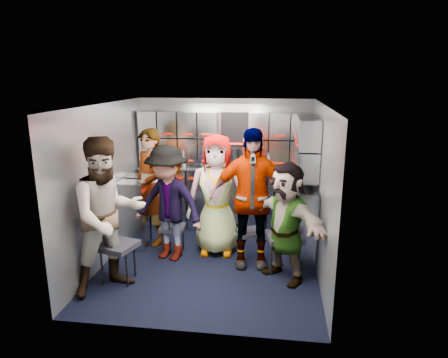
# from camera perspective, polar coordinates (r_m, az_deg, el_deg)

# --- Properties ---
(floor) EXTENTS (3.00, 3.00, 0.00)m
(floor) POSITION_cam_1_polar(r_m,az_deg,el_deg) (5.49, -1.97, -11.88)
(floor) COLOR black
(floor) RESTS_ON ground
(wall_back) EXTENTS (2.80, 0.04, 2.10)m
(wall_back) POSITION_cam_1_polar(r_m,az_deg,el_deg) (6.55, 0.12, 2.25)
(wall_back) COLOR #9298A0
(wall_back) RESTS_ON ground
(wall_left) EXTENTS (0.04, 3.00, 2.10)m
(wall_left) POSITION_cam_1_polar(r_m,az_deg,el_deg) (5.52, -16.56, -0.71)
(wall_left) COLOR #9298A0
(wall_left) RESTS_ON ground
(wall_right) EXTENTS (0.04, 3.00, 2.10)m
(wall_right) POSITION_cam_1_polar(r_m,az_deg,el_deg) (5.08, 13.71, -1.82)
(wall_right) COLOR #9298A0
(wall_right) RESTS_ON ground
(ceiling) EXTENTS (2.80, 3.00, 0.02)m
(ceiling) POSITION_cam_1_polar(r_m,az_deg,el_deg) (4.93, -2.19, 10.53)
(ceiling) COLOR silver
(ceiling) RESTS_ON wall_back
(cart_bank_back) EXTENTS (2.68, 0.38, 0.99)m
(cart_bank_back) POSITION_cam_1_polar(r_m,az_deg,el_deg) (6.50, -0.12, -2.93)
(cart_bank_back) COLOR #A7AEB8
(cart_bank_back) RESTS_ON ground
(cart_bank_left) EXTENTS (0.38, 0.76, 0.99)m
(cart_bank_left) POSITION_cam_1_polar(r_m,az_deg,el_deg) (6.10, -12.26, -4.45)
(cart_bank_left) COLOR #A7AEB8
(cart_bank_left) RESTS_ON ground
(counter) EXTENTS (2.68, 0.42, 0.03)m
(counter) POSITION_cam_1_polar(r_m,az_deg,el_deg) (6.36, -0.12, 1.55)
(counter) COLOR #ADAFB4
(counter) RESTS_ON cart_bank_back
(locker_bank_back) EXTENTS (2.68, 0.28, 0.82)m
(locker_bank_back) POSITION_cam_1_polar(r_m,az_deg,el_deg) (6.33, -0.05, 5.86)
(locker_bank_back) COLOR #A7AEB8
(locker_bank_back) RESTS_ON wall_back
(locker_bank_right) EXTENTS (0.28, 1.00, 0.82)m
(locker_bank_right) POSITION_cam_1_polar(r_m,az_deg,el_deg) (5.65, 11.75, 4.50)
(locker_bank_right) COLOR #A7AEB8
(locker_bank_right) RESTS_ON wall_right
(right_cabinet) EXTENTS (0.28, 1.20, 1.00)m
(right_cabinet) POSITION_cam_1_polar(r_m,az_deg,el_deg) (5.80, 11.32, -5.34)
(right_cabinet) COLOR #A7AEB8
(right_cabinet) RESTS_ON ground
(coffee_niche) EXTENTS (0.46, 0.16, 0.84)m
(coffee_niche) POSITION_cam_1_polar(r_m,az_deg,el_deg) (6.37, 1.63, 5.73)
(coffee_niche) COLOR black
(coffee_niche) RESTS_ON wall_back
(red_latch_strip) EXTENTS (2.60, 0.02, 0.03)m
(red_latch_strip) POSITION_cam_1_polar(r_m,az_deg,el_deg) (6.20, -0.37, -0.08)
(red_latch_strip) COLOR #980D02
(red_latch_strip) RESTS_ON cart_bank_back
(jump_seat_near_left) EXTENTS (0.51, 0.49, 0.50)m
(jump_seat_near_left) POSITION_cam_1_polar(r_m,az_deg,el_deg) (5.04, -14.99, -9.43)
(jump_seat_near_left) COLOR black
(jump_seat_near_left) RESTS_ON ground
(jump_seat_mid_left) EXTENTS (0.35, 0.33, 0.40)m
(jump_seat_mid_left) POSITION_cam_1_polar(r_m,az_deg,el_deg) (5.71, -7.37, -7.10)
(jump_seat_mid_left) COLOR black
(jump_seat_mid_left) RESTS_ON ground
(jump_seat_center) EXTENTS (0.48, 0.46, 0.49)m
(jump_seat_center) POSITION_cam_1_polar(r_m,az_deg,el_deg) (5.82, -0.77, -5.68)
(jump_seat_center) COLOR black
(jump_seat_center) RESTS_ON ground
(jump_seat_mid_right) EXTENTS (0.44, 0.44, 0.41)m
(jump_seat_mid_right) POSITION_cam_1_polar(r_m,az_deg,el_deg) (5.50, 3.85, -7.79)
(jump_seat_mid_right) COLOR black
(jump_seat_mid_right) RESTS_ON ground
(jump_seat_near_right) EXTENTS (0.51, 0.49, 0.50)m
(jump_seat_near_right) POSITION_cam_1_polar(r_m,az_deg,el_deg) (5.15, 8.62, -8.45)
(jump_seat_near_right) COLOR black
(jump_seat_near_right) RESTS_ON ground
(attendant_standing) EXTENTS (0.75, 0.70, 1.72)m
(attendant_standing) POSITION_cam_1_polar(r_m,az_deg,el_deg) (5.94, -10.50, -1.17)
(attendant_standing) COLOR black
(attendant_standing) RESTS_ON ground
(attendant_arc_a) EXTENTS (1.11, 1.10, 1.81)m
(attendant_arc_a) POSITION_cam_1_polar(r_m,az_deg,el_deg) (4.72, -16.18, -5.09)
(attendant_arc_a) COLOR black
(attendant_arc_a) RESTS_ON ground
(attendant_arc_b) EXTENTS (1.15, 0.87, 1.58)m
(attendant_arc_b) POSITION_cam_1_polar(r_m,az_deg,el_deg) (5.40, -8.00, -3.47)
(attendant_arc_b) COLOR black
(attendant_arc_b) RESTS_ON ground
(attendant_arc_c) EXTENTS (0.85, 0.57, 1.69)m
(attendant_arc_c) POSITION_cam_1_polar(r_m,az_deg,el_deg) (5.52, -1.06, -2.29)
(attendant_arc_c) COLOR black
(attendant_arc_c) RESTS_ON ground
(attendant_arc_d) EXTENTS (1.11, 0.54, 1.83)m
(attendant_arc_d) POSITION_cam_1_polar(r_m,az_deg,el_deg) (5.14, 3.81, -2.79)
(attendant_arc_d) COLOR black
(attendant_arc_d) RESTS_ON ground
(attendant_arc_e) EXTENTS (1.29, 1.26, 1.48)m
(attendant_arc_e) POSITION_cam_1_polar(r_m,az_deg,el_deg) (4.88, 8.78, -6.08)
(attendant_arc_e) COLOR black
(attendant_arc_e) RESTS_ON ground
(bottle_left) EXTENTS (0.07, 0.07, 0.28)m
(bottle_left) POSITION_cam_1_polar(r_m,az_deg,el_deg) (6.39, -5.73, 2.94)
(bottle_left) COLOR white
(bottle_left) RESTS_ON counter
(bottle_mid) EXTENTS (0.06, 0.06, 0.22)m
(bottle_mid) POSITION_cam_1_polar(r_m,az_deg,el_deg) (6.28, 0.19, 2.56)
(bottle_mid) COLOR white
(bottle_mid) RESTS_ON counter
(bottle_right) EXTENTS (0.07, 0.07, 0.23)m
(bottle_right) POSITION_cam_1_polar(r_m,az_deg,el_deg) (6.23, 6.38, 2.42)
(bottle_right) COLOR white
(bottle_right) RESTS_ON counter
(cup_left) EXTENTS (0.08, 0.08, 0.10)m
(cup_left) POSITION_cam_1_polar(r_m,az_deg,el_deg) (6.51, -9.28, 2.22)
(cup_left) COLOR tan
(cup_left) RESTS_ON counter
(cup_right) EXTENTS (0.07, 0.07, 0.10)m
(cup_right) POSITION_cam_1_polar(r_m,az_deg,el_deg) (6.23, 6.70, 1.79)
(cup_right) COLOR tan
(cup_right) RESTS_ON counter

